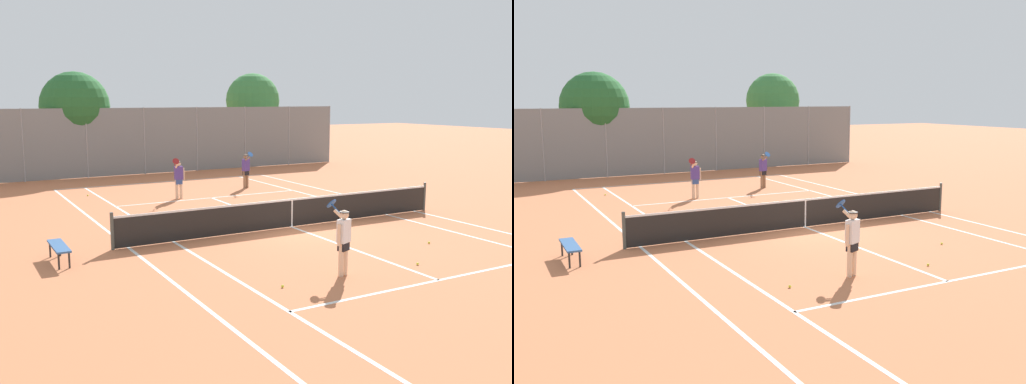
# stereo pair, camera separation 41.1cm
# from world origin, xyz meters

# --- Properties ---
(ground_plane) EXTENTS (120.00, 120.00, 0.00)m
(ground_plane) POSITION_xyz_m (0.00, 0.00, 0.00)
(ground_plane) COLOR #C67047
(court_line_markings) EXTENTS (11.10, 23.90, 0.01)m
(court_line_markings) POSITION_xyz_m (0.00, 0.00, 0.00)
(court_line_markings) COLOR silver
(court_line_markings) RESTS_ON ground
(tennis_net) EXTENTS (12.00, 0.10, 1.07)m
(tennis_net) POSITION_xyz_m (0.00, 0.00, 0.51)
(tennis_net) COLOR #474C47
(tennis_net) RESTS_ON ground
(player_near_side) EXTENTS (0.46, 0.88, 1.77)m
(player_near_side) POSITION_xyz_m (-1.74, -5.00, 0.93)
(player_near_side) COLOR beige
(player_near_side) RESTS_ON ground
(player_far_left) EXTENTS (0.70, 0.72, 1.77)m
(player_far_left) POSITION_xyz_m (-1.28, 6.89, 0.93)
(player_far_left) COLOR beige
(player_far_left) RESTS_ON ground
(player_far_right) EXTENTS (0.48, 0.87, 1.77)m
(player_far_right) POSITION_xyz_m (2.58, 8.08, 0.93)
(player_far_right) COLOR #936B4C
(player_far_right) RESTS_ON ground
(loose_tennis_ball_0) EXTENTS (0.07, 0.07, 0.07)m
(loose_tennis_ball_0) POSITION_xyz_m (0.47, -5.24, 0.03)
(loose_tennis_ball_0) COLOR #D1DB33
(loose_tennis_ball_0) RESTS_ON ground
(loose_tennis_ball_1) EXTENTS (0.07, 0.07, 0.07)m
(loose_tennis_ball_1) POSITION_xyz_m (-3.47, -5.08, 0.03)
(loose_tennis_ball_1) COLOR #D1DB33
(loose_tennis_ball_1) RESTS_ON ground
(loose_tennis_ball_2) EXTENTS (0.07, 0.07, 0.07)m
(loose_tennis_ball_2) POSITION_xyz_m (-0.36, -3.31, 0.03)
(loose_tennis_ball_2) COLOR #D1DB33
(loose_tennis_ball_2) RESTS_ON ground
(loose_tennis_ball_3) EXTENTS (0.07, 0.07, 0.07)m
(loose_tennis_ball_3) POSITION_xyz_m (-4.52, 9.44, 0.03)
(loose_tennis_ball_3) COLOR #D1DB33
(loose_tennis_ball_3) RESTS_ON ground
(loose_tennis_ball_4) EXTENTS (0.07, 0.07, 0.07)m
(loose_tennis_ball_4) POSITION_xyz_m (-3.33, 3.59, 0.03)
(loose_tennis_ball_4) COLOR #D1DB33
(loose_tennis_ball_4) RESTS_ON ground
(loose_tennis_ball_5) EXTENTS (0.07, 0.07, 0.07)m
(loose_tennis_ball_5) POSITION_xyz_m (2.35, -3.79, 0.03)
(loose_tennis_ball_5) COLOR #D1DB33
(loose_tennis_ball_5) RESTS_ON ground
(courtside_bench) EXTENTS (0.36, 1.50, 0.47)m
(courtside_bench) POSITION_xyz_m (-7.49, -0.58, 0.41)
(courtside_bench) COLOR #33598C
(courtside_bench) RESTS_ON ground
(back_fence) EXTENTS (25.44, 0.08, 3.72)m
(back_fence) POSITION_xyz_m (0.00, 15.33, 1.86)
(back_fence) COLOR gray
(back_fence) RESTS_ON ground
(tree_behind_left) EXTENTS (3.78, 3.78, 5.67)m
(tree_behind_left) POSITION_xyz_m (-3.47, 16.95, 3.70)
(tree_behind_left) COLOR brown
(tree_behind_left) RESTS_ON ground
(tree_behind_right) EXTENTS (3.62, 3.62, 5.88)m
(tree_behind_right) POSITION_xyz_m (8.72, 18.60, 3.96)
(tree_behind_right) COLOR brown
(tree_behind_right) RESTS_ON ground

